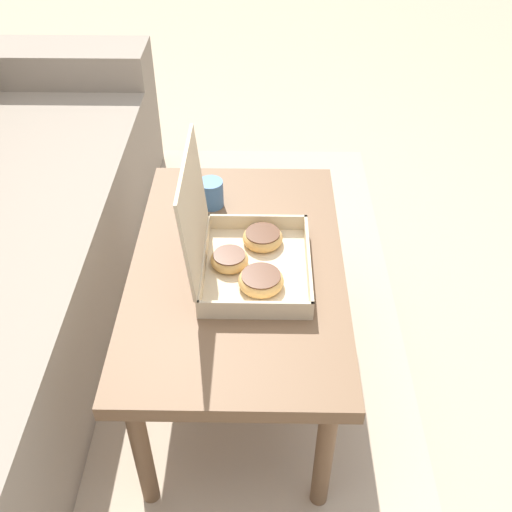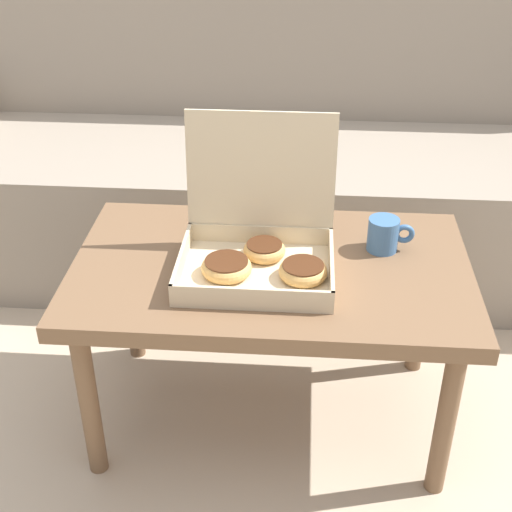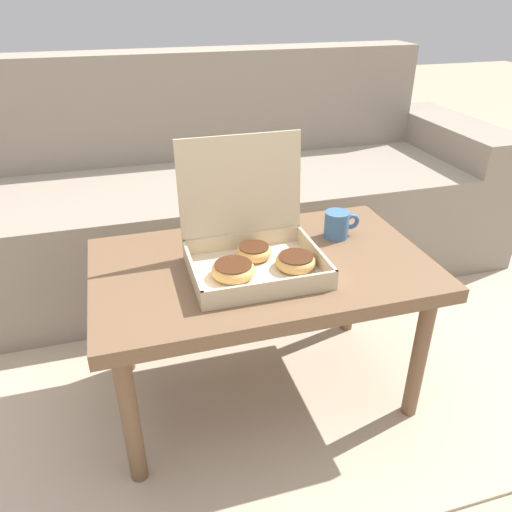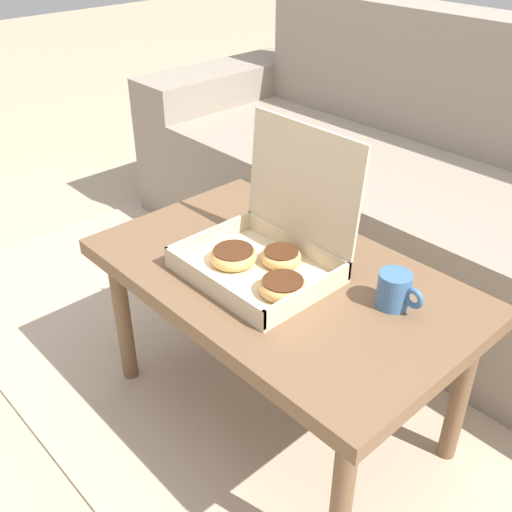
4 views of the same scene
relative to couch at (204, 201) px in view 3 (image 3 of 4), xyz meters
name	(u,v)px [view 3 (image 3 of 4)]	position (x,y,z in m)	size (l,w,h in m)	color
ground_plane	(256,378)	(0.00, -0.79, -0.31)	(12.00, 12.00, 0.00)	tan
area_rug	(234,324)	(0.00, -0.49, -0.30)	(2.68, 1.76, 0.01)	tan
couch	(204,201)	(0.00, 0.00, 0.00)	(2.56, 0.78, 0.89)	gray
coffee_table	(262,279)	(0.00, -0.85, 0.11)	(0.91, 0.55, 0.47)	brown
pastry_box	(255,247)	(-0.02, -0.86, 0.22)	(0.34, 0.30, 0.32)	beige
coffee_mug	(338,224)	(0.26, -0.76, 0.20)	(0.11, 0.07, 0.08)	#3D6693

